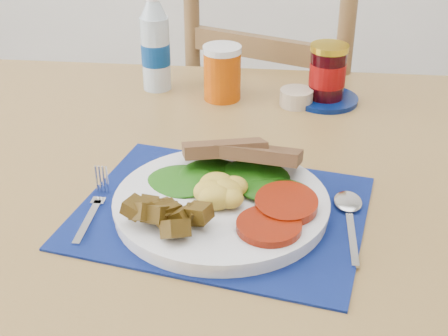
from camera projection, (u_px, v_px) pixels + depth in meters
The scene contains 10 objects.
table at pixel (263, 203), 1.10m from camera, with size 1.40×0.90×0.75m.
chair_far at pixel (281, 93), 1.68m from camera, with size 0.59×0.57×1.23m.
placemat at pixel (221, 211), 0.93m from camera, with size 0.42×0.33×0.00m, color black.
breakfast_plate at pixel (217, 199), 0.91m from camera, with size 0.31×0.31×0.08m.
fork at pixel (95, 208), 0.93m from camera, with size 0.02×0.16×0.00m.
spoon at pixel (349, 213), 0.92m from camera, with size 0.04×0.18×0.01m.
water_bottle at pixel (155, 47), 1.31m from camera, with size 0.06×0.06×0.21m.
juice_glass at pixel (222, 74), 1.28m from camera, with size 0.08×0.08×0.11m, color #B54404.
ramekin at pixel (296, 98), 1.27m from camera, with size 0.07×0.07×0.03m, color tan.
jam_on_saucer at pixel (327, 77), 1.26m from camera, with size 0.14×0.14×0.12m.
Camera 1 is at (0.03, -0.73, 1.27)m, focal length 50.00 mm.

